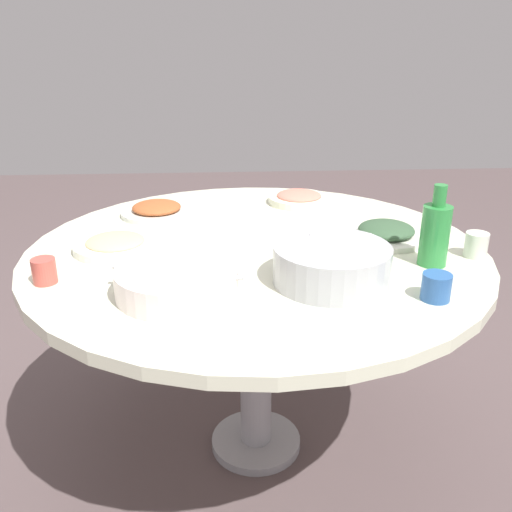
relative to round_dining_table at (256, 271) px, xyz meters
name	(u,v)px	position (x,y,z in m)	size (l,w,h in m)	color
ground	(256,445)	(0.00, 0.00, -0.65)	(8.00, 8.00, 0.00)	#574747
round_dining_table	(256,271)	(0.00, 0.00, 0.00)	(1.34, 1.34, 0.73)	#99999E
rice_bowl	(332,263)	(0.18, -0.26, 0.13)	(0.30, 0.30, 0.11)	#B2B5BA
soup_bowl	(177,282)	(-0.21, -0.31, 0.11)	(0.32, 0.30, 0.07)	white
dish_shrimp	(299,198)	(0.19, 0.44, 0.10)	(0.23, 0.23, 0.04)	silver
dish_stirfry	(157,210)	(-0.32, 0.33, 0.10)	(0.25, 0.25, 0.05)	silver
dish_noodles	(116,244)	(-0.41, 0.00, 0.10)	(0.24, 0.24, 0.04)	white
dish_greens	(386,233)	(0.40, 0.04, 0.10)	(0.24, 0.24, 0.05)	white
green_bottle	(435,233)	(0.47, -0.16, 0.17)	(0.08, 0.08, 0.22)	#2D883C
tea_cup_near	(44,271)	(-0.55, -0.22, 0.11)	(0.06, 0.06, 0.06)	#C35145
tea_cup_far	(436,287)	(0.40, -0.37, 0.11)	(0.07, 0.07, 0.07)	#2B589C
tea_cup_side	(476,245)	(0.61, -0.11, 0.11)	(0.06, 0.06, 0.07)	silver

